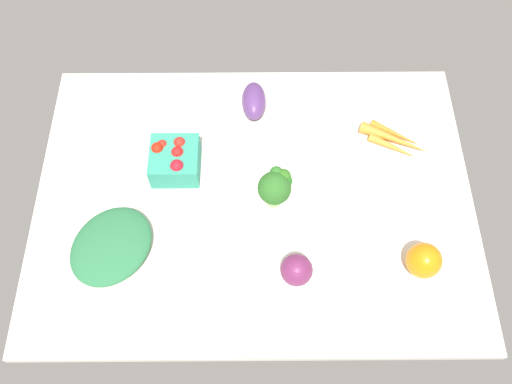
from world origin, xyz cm
name	(u,v)px	position (x,y,z in cm)	size (l,w,h in cm)	color
tablecloth	(256,198)	(0.00, 0.00, 1.00)	(104.00, 76.00, 2.00)	silver
leafy_greens_clump	(113,246)	(32.07, 13.61, 4.21)	(16.88, 20.08, 4.41)	#2C7144
eggplant	(257,101)	(-0.49, -25.94, 5.10)	(11.20, 6.21, 6.21)	#5A3573
broccoli_head	(277,187)	(-4.86, 1.04, 8.32)	(8.02, 8.53, 10.37)	#93BD77
red_onion_center	(298,270)	(-9.02, 20.00, 5.53)	(7.06, 7.06, 7.06)	#702855
berry_basket	(176,160)	(19.06, -7.99, 5.72)	(11.58, 11.58, 7.95)	teal
carrot_bunch	(396,140)	(-35.12, -14.93, 3.32)	(17.48, 12.33, 3.00)	orange
bell_pepper_orange	(426,260)	(-36.65, 18.23, 6.10)	(7.74, 7.74, 8.21)	orange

